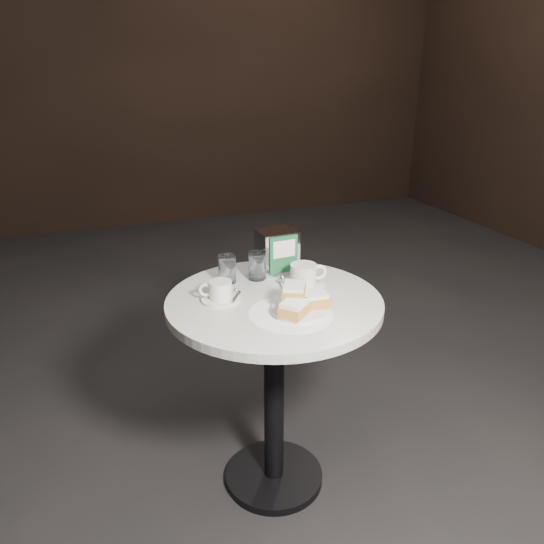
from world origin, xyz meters
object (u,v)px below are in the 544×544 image
Objects in this scene: coffee_cup_right at (304,277)px; coffee_cup_left at (220,292)px; cafe_table at (274,352)px; beignet_plate at (300,303)px; water_glass_right at (257,266)px; water_glass_left at (227,269)px; napkin_dispenser at (277,251)px.

coffee_cup_left is at bearing -172.64° from coffee_cup_right.
beignet_plate is at bearing -72.51° from cafe_table.
cafe_table is 7.66× the size of water_glass_right.
coffee_cup_right is 0.17m from water_glass_right.
water_glass_left is at bearing 156.68° from coffee_cup_right.
water_glass_right is (-0.13, 0.12, 0.01)m from coffee_cup_right.
coffee_cup_left is 0.21m from water_glass_right.
coffee_cup_left is at bearing -151.19° from napkin_dispenser.
cafe_table is 0.36m from napkin_dispenser.
coffee_cup_right reaches higher than cafe_table.
cafe_table is at bearing -61.50° from water_glass_left.
napkin_dispenser is at bearing 108.45° from coffee_cup_right.
cafe_table is at bearing 107.49° from beignet_plate.
cafe_table is 4.46× the size of coffee_cup_right.
water_glass_left is at bearing 83.19° from coffee_cup_left.
napkin_dispenser is at bearing 50.86° from coffee_cup_left.
beignet_plate is at bearing -65.59° from water_glass_left.
beignet_plate is (0.04, -0.12, 0.23)m from cafe_table.
cafe_table is 0.32m from water_glass_left.
water_glass_left is 1.00× the size of water_glass_right.
beignet_plate is 0.26m from coffee_cup_left.
coffee_cup_left is at bearing 163.35° from cafe_table.
water_glass_left is (0.06, 0.14, 0.02)m from coffee_cup_left.
water_glass_right is 0.63× the size of napkin_dispenser.
water_glass_left is 0.10m from water_glass_right.
water_glass_right is (0.10, -0.01, -0.00)m from water_glass_left.
coffee_cup_left is (-0.17, 0.05, 0.23)m from cafe_table.
napkin_dispenser reaches higher than coffee_cup_right.
water_glass_left reaches higher than coffee_cup_left.
beignet_plate is at bearing -103.27° from napkin_dispenser.
water_glass_left reaches higher than coffee_cup_right.
coffee_cup_left is 0.96× the size of coffee_cup_right.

